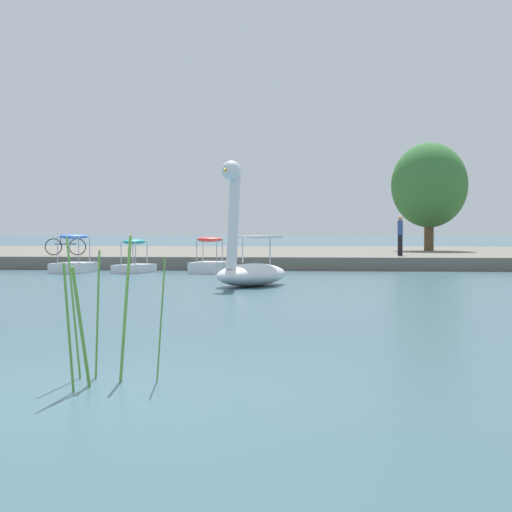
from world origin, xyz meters
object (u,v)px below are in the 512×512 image
at_px(pedal_boat_red, 210,263).
at_px(pedal_boat_blue, 74,260).
at_px(pedal_boat_teal, 134,262).
at_px(bicycle_parked, 65,247).
at_px(tree_broadleaf_behind_dock, 429,185).
at_px(swan_boat, 249,264).
at_px(person_on_path, 400,235).

relative_size(pedal_boat_red, pedal_boat_blue, 0.96).
height_order(pedal_boat_red, pedal_boat_blue, pedal_boat_blue).
distance_m(pedal_boat_teal, bicycle_parked, 5.76).
relative_size(pedal_boat_red, pedal_boat_teal, 1.07).
relative_size(pedal_boat_red, tree_broadleaf_behind_dock, 0.38).
xyz_separation_m(swan_boat, pedal_boat_blue, (-7.47, 7.17, -0.19)).
bearing_deg(swan_boat, bicycle_parked, 129.08).
height_order(pedal_boat_blue, tree_broadleaf_behind_dock, tree_broadleaf_behind_dock).
bearing_deg(pedal_boat_blue, swan_boat, -43.84).
xyz_separation_m(pedal_boat_red, pedal_boat_blue, (-5.32, -0.09, 0.08)).
xyz_separation_m(pedal_boat_red, bicycle_parked, (-6.96, 3.96, 0.53)).
xyz_separation_m(swan_boat, bicycle_parked, (-9.11, 11.22, 0.26)).
height_order(pedal_boat_teal, bicycle_parked, bicycle_parked).
bearing_deg(bicycle_parked, tree_broadleaf_behind_dock, 28.26).
distance_m(pedal_boat_red, bicycle_parked, 8.02).
bearing_deg(pedal_boat_red, person_on_path, 30.39).
xyz_separation_m(person_on_path, bicycle_parked, (-14.69, -0.58, -0.52)).
bearing_deg(person_on_path, bicycle_parked, -177.74).
distance_m(swan_boat, bicycle_parked, 14.45).
bearing_deg(bicycle_parked, person_on_path, 2.26).
height_order(pedal_boat_red, pedal_boat_teal, pedal_boat_red).
relative_size(pedal_boat_blue, bicycle_parked, 1.30).
bearing_deg(tree_broadleaf_behind_dock, swan_boat, -111.43).
height_order(person_on_path, bicycle_parked, person_on_path).
height_order(pedal_boat_teal, person_on_path, person_on_path).
bearing_deg(pedal_boat_teal, tree_broadleaf_behind_dock, 45.42).
xyz_separation_m(pedal_boat_red, pedal_boat_teal, (-2.92, -0.13, 0.02)).
distance_m(pedal_boat_red, pedal_boat_teal, 2.93).
bearing_deg(pedal_boat_blue, tree_broadleaf_behind_dock, 40.54).
relative_size(pedal_boat_blue, person_on_path, 1.32).
bearing_deg(pedal_boat_teal, bicycle_parked, 134.64).
xyz_separation_m(tree_broadleaf_behind_dock, person_on_path, (-2.44, -8.63, -2.63)).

